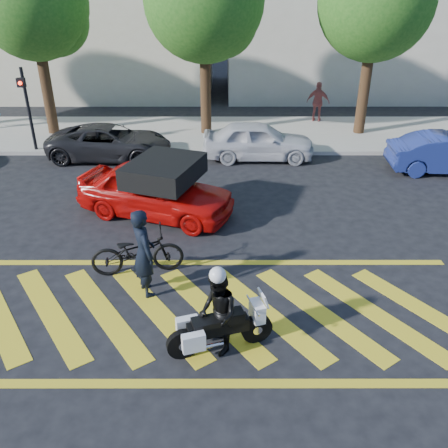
{
  "coord_description": "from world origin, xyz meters",
  "views": [
    {
      "loc": [
        0.74,
        -7.71,
        6.14
      ],
      "look_at": [
        0.75,
        1.9,
        1.05
      ],
      "focal_mm": 38.0,
      "sensor_mm": 36.0,
      "label": 1
    }
  ],
  "objects_px": {
    "officer_bike": "(144,253)",
    "police_motorcycle": "(219,329)",
    "parked_mid_left": "(110,142)",
    "parked_mid_right": "(258,141)",
    "bicycle": "(137,252)",
    "officer_moto": "(218,313)",
    "red_convertible": "(156,191)"
  },
  "relations": [
    {
      "from": "officer_bike",
      "to": "police_motorcycle",
      "type": "bearing_deg",
      "value": -166.25
    },
    {
      "from": "parked_mid_left",
      "to": "parked_mid_right",
      "type": "height_order",
      "value": "parked_mid_right"
    },
    {
      "from": "officer_bike",
      "to": "bicycle",
      "type": "xyz_separation_m",
      "value": [
        -0.3,
        0.77,
        -0.44
      ]
    },
    {
      "from": "officer_bike",
      "to": "parked_mid_left",
      "type": "relative_size",
      "value": 0.44
    },
    {
      "from": "parked_mid_right",
      "to": "officer_bike",
      "type": "bearing_deg",
      "value": 161.64
    },
    {
      "from": "parked_mid_right",
      "to": "officer_moto",
      "type": "bearing_deg",
      "value": 173.21
    },
    {
      "from": "officer_bike",
      "to": "bicycle",
      "type": "relative_size",
      "value": 0.95
    },
    {
      "from": "police_motorcycle",
      "to": "parked_mid_right",
      "type": "distance_m",
      "value": 10.29
    },
    {
      "from": "officer_bike",
      "to": "parked_mid_left",
      "type": "xyz_separation_m",
      "value": [
        -2.55,
        8.47,
        -0.37
      ]
    },
    {
      "from": "police_motorcycle",
      "to": "red_convertible",
      "type": "xyz_separation_m",
      "value": [
        -1.82,
        5.53,
        0.28
      ]
    },
    {
      "from": "officer_bike",
      "to": "bicycle",
      "type": "bearing_deg",
      "value": -6.84
    },
    {
      "from": "officer_moto",
      "to": "officer_bike",
      "type": "bearing_deg",
      "value": -155.99
    },
    {
      "from": "officer_moto",
      "to": "red_convertible",
      "type": "distance_m",
      "value": 5.81
    },
    {
      "from": "police_motorcycle",
      "to": "parked_mid_left",
      "type": "bearing_deg",
      "value": 94.53
    },
    {
      "from": "officer_bike",
      "to": "bicycle",
      "type": "height_order",
      "value": "officer_bike"
    },
    {
      "from": "parked_mid_left",
      "to": "parked_mid_right",
      "type": "bearing_deg",
      "value": -87.74
    },
    {
      "from": "officer_moto",
      "to": "parked_mid_right",
      "type": "relative_size",
      "value": 0.4
    },
    {
      "from": "officer_moto",
      "to": "parked_mid_left",
      "type": "xyz_separation_m",
      "value": [
        -4.11,
        10.25,
        -0.2
      ]
    },
    {
      "from": "officer_bike",
      "to": "officer_moto",
      "type": "distance_m",
      "value": 2.37
    },
    {
      "from": "parked_mid_right",
      "to": "police_motorcycle",
      "type": "bearing_deg",
      "value": 173.29
    },
    {
      "from": "officer_bike",
      "to": "parked_mid_right",
      "type": "bearing_deg",
      "value": -47.04
    },
    {
      "from": "officer_bike",
      "to": "bicycle",
      "type": "distance_m",
      "value": 0.94
    },
    {
      "from": "officer_moto",
      "to": "police_motorcycle",
      "type": "bearing_deg",
      "value": 39.69
    },
    {
      "from": "red_convertible",
      "to": "parked_mid_left",
      "type": "distance_m",
      "value": 5.26
    },
    {
      "from": "officer_bike",
      "to": "parked_mid_left",
      "type": "height_order",
      "value": "officer_bike"
    },
    {
      "from": "bicycle",
      "to": "officer_moto",
      "type": "relative_size",
      "value": 1.27
    },
    {
      "from": "officer_moto",
      "to": "parked_mid_right",
      "type": "xyz_separation_m",
      "value": [
        1.38,
        10.19,
        -0.12
      ]
    },
    {
      "from": "red_convertible",
      "to": "parked_mid_left",
      "type": "height_order",
      "value": "red_convertible"
    },
    {
      "from": "police_motorcycle",
      "to": "parked_mid_left",
      "type": "distance_m",
      "value": 11.06
    },
    {
      "from": "parked_mid_left",
      "to": "red_convertible",
      "type": "bearing_deg",
      "value": -151.16
    },
    {
      "from": "bicycle",
      "to": "parked_mid_right",
      "type": "bearing_deg",
      "value": -32.86
    },
    {
      "from": "bicycle",
      "to": "parked_mid_right",
      "type": "xyz_separation_m",
      "value": [
        3.24,
        7.64,
        0.15
      ]
    }
  ]
}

